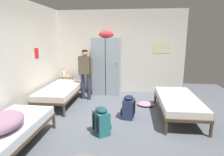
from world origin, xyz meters
TOP-DOWN VIEW (x-y plane):
  - ground_plane at (0.00, 0.00)m, footprint 7.75×7.75m
  - room_backdrop at (-1.13, 1.16)m, footprint 4.34×4.90m
  - locker_bank at (-0.40, 2.14)m, footprint 0.90×0.55m
  - shelf_unit at (-1.81, 2.17)m, footprint 0.38×0.30m
  - bed_right at (1.56, 0.42)m, footprint 0.90×1.90m
  - bed_left_rear at (-1.56, 1.02)m, footprint 0.90×1.90m
  - bed_left_front at (-1.56, -1.41)m, footprint 0.90×1.90m
  - bedding_heap at (-1.47, -1.56)m, footprint 0.60×0.75m
  - person_traveler at (-0.94, 1.48)m, footprint 0.47×0.27m
  - water_bottle at (-1.89, 2.19)m, footprint 0.07×0.07m
  - lotion_bottle at (-1.74, 2.13)m, footprint 0.05×0.05m
  - backpack_navy at (0.38, 0.20)m, footprint 0.37×0.35m
  - backpack_teal at (-0.11, -0.60)m, footprint 0.41×0.41m
  - clothes_pile_pink at (0.85, 1.08)m, footprint 0.45×0.39m

SIDE VIEW (x-z plane):
  - ground_plane at x=0.00m, z-range 0.00..0.00m
  - clothes_pile_pink at x=0.85m, z-range 0.00..0.10m
  - backpack_navy at x=0.38m, z-range -0.02..0.53m
  - backpack_teal at x=-0.11m, z-range -0.02..0.53m
  - shelf_unit at x=-1.81m, z-range 0.06..0.63m
  - bed_right at x=1.56m, z-range 0.14..0.63m
  - bed_left_rear at x=-1.56m, z-range 0.14..0.63m
  - bed_left_front at x=-1.56m, z-range 0.14..0.63m
  - bedding_heap at x=-1.47m, z-range 0.49..0.76m
  - lotion_bottle at x=-1.74m, z-range 0.56..0.69m
  - water_bottle at x=-1.89m, z-range 0.56..0.79m
  - person_traveler at x=-0.94m, z-range 0.16..1.67m
  - locker_bank at x=-0.40m, z-range -0.07..2.00m
  - room_backdrop at x=-1.13m, z-range 0.00..2.76m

